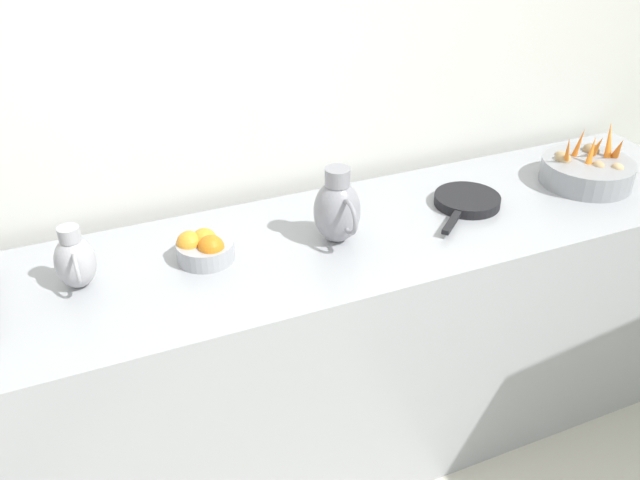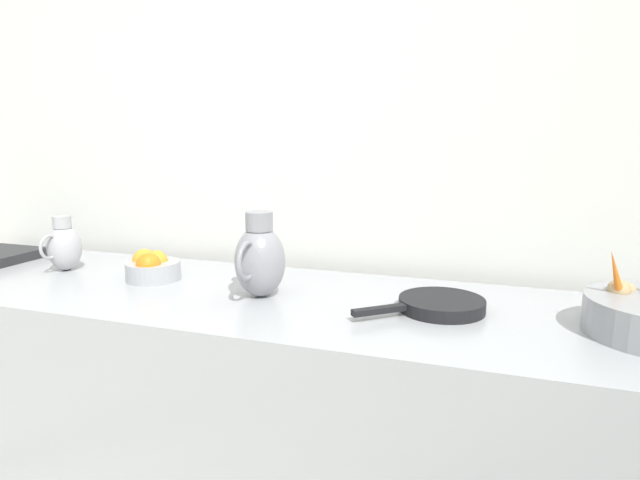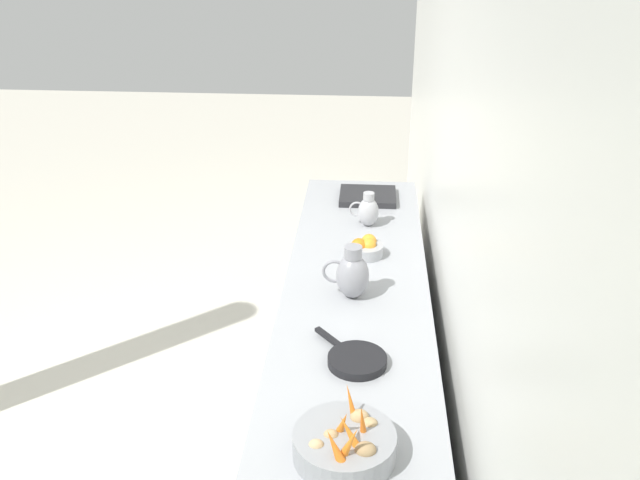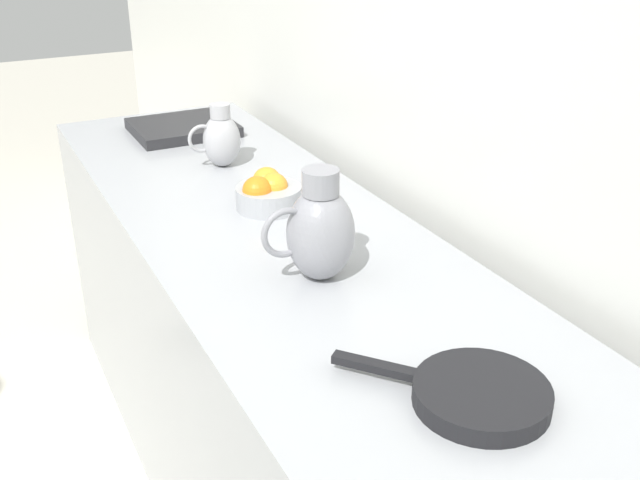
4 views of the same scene
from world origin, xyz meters
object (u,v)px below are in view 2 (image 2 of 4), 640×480
orange_bowl (152,267)px  metal_pitcher_short (64,246)px  metal_pitcher_tall (260,259)px  skillet_on_counter (440,304)px

orange_bowl → metal_pitcher_short: (-0.01, -0.37, 0.05)m
metal_pitcher_tall → metal_pitcher_short: metal_pitcher_tall is taller
orange_bowl → metal_pitcher_tall: 0.43m
orange_bowl → skillet_on_counter: (0.02, 0.94, -0.02)m
metal_pitcher_tall → metal_pitcher_short: 0.80m
metal_pitcher_short → orange_bowl: bearing=89.1°
metal_pitcher_short → skillet_on_counter: size_ratio=0.60×
metal_pitcher_tall → metal_pitcher_short: (-0.06, -0.79, -0.03)m
metal_pitcher_short → metal_pitcher_tall: bearing=85.5°
orange_bowl → metal_pitcher_short: size_ratio=0.91×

